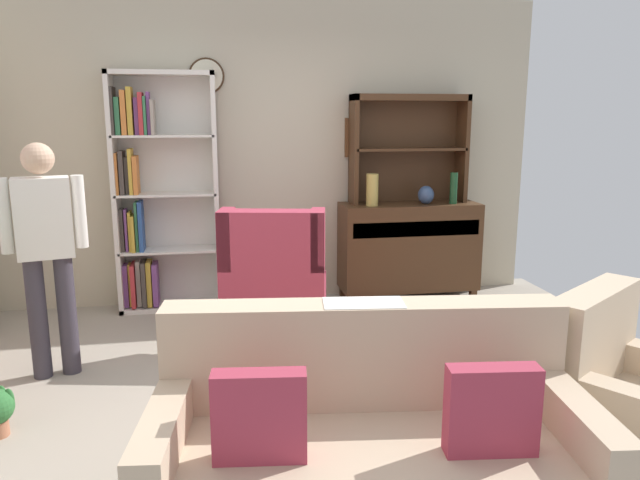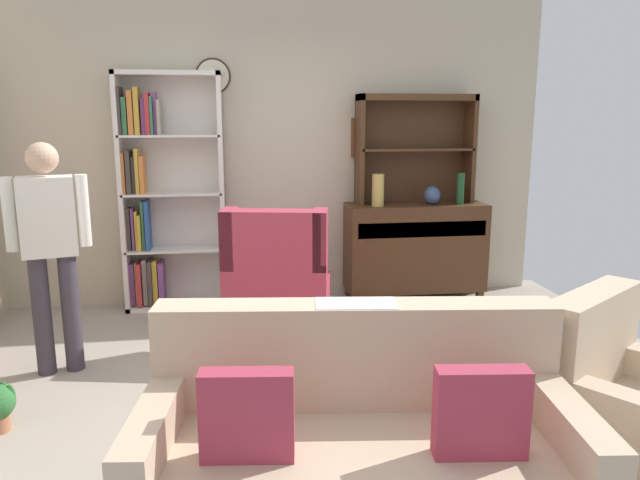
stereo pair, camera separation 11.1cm
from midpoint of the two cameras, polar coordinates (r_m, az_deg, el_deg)
The scene contains 13 objects.
ground_plane at distance 3.89m, azimuth -0.21°, elevation -14.65°, with size 5.40×4.60×0.02m, color #9E9384.
wall_back at distance 5.61m, azimuth -3.39°, elevation 8.51°, with size 5.00×0.09×2.80m.
area_rug at distance 3.65m, azimuth 3.73°, elevation -16.28°, with size 2.31×1.79×0.01m, color #846651.
bookshelf at distance 5.46m, azimuth -14.26°, elevation 4.08°, with size 0.90×0.30×2.10m.
sideboard at distance 5.72m, azimuth 9.62°, elevation -0.63°, with size 1.30×0.45×0.92m.
sideboard_hutch at distance 5.70m, azimuth 9.64°, elevation 9.98°, with size 1.10×0.26×1.00m.
vase_tall at distance 5.44m, azimuth 6.16°, elevation 4.79°, with size 0.11×0.11×0.29m, color tan.
vase_round at distance 5.62m, azimuth 11.27°, elevation 4.22°, with size 0.15×0.15×0.17m, color #33476B.
bottle_wine at distance 5.68m, azimuth 13.85°, elevation 4.80°, with size 0.07×0.07×0.29m, color #194223.
couch_floral at distance 2.68m, azimuth 5.06°, elevation -19.97°, with size 1.89×1.07×0.90m.
armchair_floral at distance 3.36m, azimuth 29.00°, elevation -15.00°, with size 1.06×1.07×0.88m.
wingback_chair at distance 4.69m, azimuth -3.32°, elevation -4.83°, with size 0.93×0.94×1.05m.
person_reading at distance 4.28m, azimuth -23.79°, elevation -0.20°, with size 0.52×0.28×1.56m.
Camera 2 is at (-0.44, -3.46, 1.72)m, focal length 33.39 mm.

